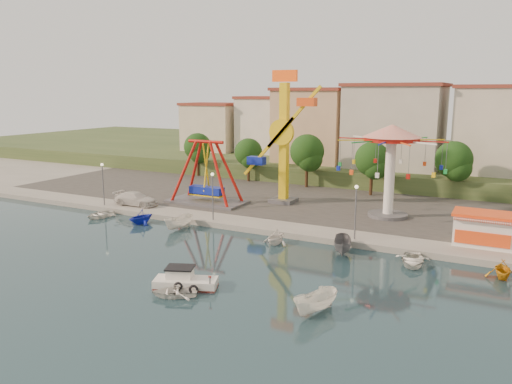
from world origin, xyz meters
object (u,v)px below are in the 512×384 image
Objects in this scene: van at (136,199)px; pirate_ship_ride at (206,173)px; kamikaze_tower at (286,141)px; cabin_motorboat at (184,282)px; rowboat_a at (177,281)px; skiff at (316,303)px; wave_swinger at (391,150)px.

pirate_ship_ride is at bearing -56.86° from van.
kamikaze_tower reaches higher than cabin_motorboat.
rowboat_a is at bearing 152.87° from cabin_motorboat.
pirate_ship_ride is 2.86× the size of rowboat_a.
van is (-30.46, 17.77, 0.66)m from skiff.
rowboat_a is at bearing -110.54° from wave_swinger.
pirate_ship_ride is 1.75× the size of van.
kamikaze_tower is 1.42× the size of wave_swinger.
skiff is (23.38, -23.00, -3.62)m from pirate_ship_ride.
van is (-19.30, 17.92, 1.06)m from rowboat_a.
wave_swinger is at bearing -5.34° from kamikaze_tower.
pirate_ship_ride is 26.49m from rowboat_a.
wave_swinger is 2.03× the size of van.
kamikaze_tower is 29.03m from rowboat_a.
cabin_motorboat is (12.96, -23.22, -3.95)m from pirate_ship_ride.
pirate_ship_ride is 0.86× the size of wave_swinger.
kamikaze_tower is at bearing 174.66° from wave_swinger.
pirate_ship_ride is at bearing 97.51° from cabin_motorboat.
rowboat_a is (3.33, -27.67, -8.11)m from kamikaze_tower.
pirate_ship_ride is at bearing -171.56° from wave_swinger.
rowboat_a is (12.23, -23.15, -4.03)m from pirate_ship_ride.
rowboat_a is at bearing -62.16° from pirate_ship_ride.
skiff is at bearing -20.46° from cabin_motorboat.
pirate_ship_ride is 26.89m from cabin_motorboat.
wave_swinger is at bearing 32.71° from rowboat_a.
pirate_ship_ride is at bearing 81.09° from rowboat_a.
kamikaze_tower is 4.71× the size of rowboat_a.
pirate_ship_ride reaches higher than cabin_motorboat.
wave_swinger is 27.35m from skiff.
kamikaze_tower reaches higher than pirate_ship_ride.
pirate_ship_ride is at bearing 155.47° from skiff.
kamikaze_tower is at bearing 60.11° from rowboat_a.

